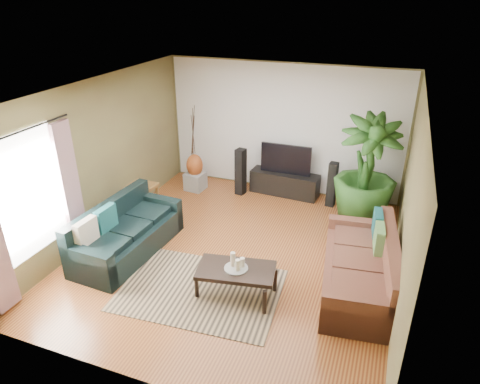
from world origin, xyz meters
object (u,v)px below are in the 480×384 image
at_px(potted_plant, 366,170).
at_px(sofa_right, 359,264).
at_px(side_table, 141,199).
at_px(pedestal, 195,181).
at_px(speaker_right, 332,185).
at_px(vase, 195,165).
at_px(coffee_table, 236,281).
at_px(speaker_left, 241,172).
at_px(sofa_left, 127,230).
at_px(television, 286,159).
at_px(tv_stand, 285,183).

bearing_deg(potted_plant, sofa_right, -85.20).
height_order(sofa_right, potted_plant, potted_plant).
bearing_deg(side_table, pedestal, 68.18).
relative_size(speaker_right, vase, 1.87).
height_order(coffee_table, speaker_left, speaker_left).
bearing_deg(pedestal, vase, 0.00).
relative_size(sofa_left, television, 1.94).
relative_size(sofa_right, speaker_left, 2.16).
bearing_deg(sofa_right, potted_plant, 177.63).
height_order(sofa_left, potted_plant, potted_plant).
distance_m(speaker_left, speaker_right, 1.90).
bearing_deg(sofa_right, vase, -128.37).
xyz_separation_m(coffee_table, tv_stand, (-0.22, 3.46, 0.02)).
bearing_deg(television, vase, -166.25).
bearing_deg(television, potted_plant, -18.93).
height_order(vase, side_table, vase).
relative_size(coffee_table, vase, 2.20).
xyz_separation_m(television, side_table, (-2.40, -1.78, -0.51)).
bearing_deg(sofa_right, pedestal, -128.37).
xyz_separation_m(coffee_table, side_table, (-2.62, 1.69, 0.06)).
bearing_deg(potted_plant, sofa_left, -144.45).
height_order(sofa_left, speaker_left, speaker_left).
relative_size(coffee_table, speaker_right, 1.18).
height_order(tv_stand, speaker_right, speaker_right).
relative_size(potted_plant, pedestal, 5.22).
relative_size(coffee_table, potted_plant, 0.54).
xyz_separation_m(speaker_right, side_table, (-3.42, -1.58, -0.18)).
relative_size(vase, side_table, 0.86).
distance_m(potted_plant, side_table, 4.29).
bearing_deg(coffee_table, sofa_right, 15.04).
relative_size(television, vase, 2.14).
bearing_deg(speaker_left, coffee_table, -59.98).
xyz_separation_m(speaker_right, potted_plant, (0.63, -0.37, 0.55)).
bearing_deg(television, coffee_table, -86.36).
height_order(sofa_left, pedestal, sofa_left).
bearing_deg(sofa_left, sofa_right, -81.37).
bearing_deg(vase, sofa_left, -89.25).
distance_m(sofa_left, sofa_right, 3.69).
xyz_separation_m(sofa_right, speaker_right, (-0.81, 2.51, 0.04)).
relative_size(speaker_left, pedestal, 2.60).
distance_m(sofa_right, vase, 4.33).
xyz_separation_m(tv_stand, vase, (-1.88, -0.46, 0.32)).
distance_m(speaker_left, potted_plant, 2.59).
bearing_deg(speaker_right, vase, -168.79).
height_order(television, speaker_left, television).
distance_m(tv_stand, potted_plant, 1.90).
distance_m(speaker_right, pedestal, 2.92).
xyz_separation_m(sofa_left, coffee_table, (2.06, -0.40, -0.20)).
xyz_separation_m(sofa_left, vase, (-0.03, 2.60, 0.14)).
distance_m(potted_plant, vase, 3.56).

